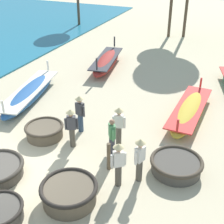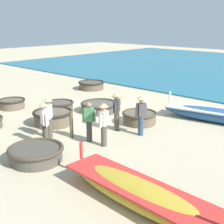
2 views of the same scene
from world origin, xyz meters
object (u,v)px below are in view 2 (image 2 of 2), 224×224
at_px(fisherman_with_hat, 45,121).
at_px(coracle_weathered, 12,103).
at_px(fisherman_standing_right, 49,115).
at_px(coracle_far_right, 139,117).
at_px(coracle_far_left, 53,117).
at_px(coracle_beside_post, 36,153).
at_px(fisherman_standing_left, 104,122).
at_px(coracle_upturned, 59,106).
at_px(coracle_tilted, 100,106).
at_px(long_boat_green_hull, 222,116).
at_px(fisherman_by_coracle, 89,121).
at_px(long_boat_white_hull, 140,194).
at_px(fisherman_hauling, 141,113).
at_px(fisherman_crouching, 117,109).
at_px(dog, 117,98).
at_px(coracle_center, 91,85).
at_px(mooring_post_inland, 71,125).

bearing_deg(fisherman_with_hat, coracle_weathered, -107.96).
bearing_deg(fisherman_standing_right, coracle_far_right, 158.93).
distance_m(coracle_far_left, fisherman_with_hat, 2.53).
distance_m(coracle_beside_post, fisherman_standing_left, 2.69).
xyz_separation_m(coracle_upturned, coracle_tilted, (-1.43, 1.52, -0.01)).
height_order(coracle_upturned, long_boat_green_hull, long_boat_green_hull).
height_order(coracle_far_left, fisherman_by_coracle, fisherman_by_coracle).
height_order(coracle_far_right, fisherman_with_hat, fisherman_with_hat).
distance_m(long_boat_white_hull, fisherman_standing_right, 5.78).
relative_size(coracle_tilted, coracle_weathered, 1.38).
bearing_deg(coracle_far_left, fisherman_with_hat, 46.83).
relative_size(coracle_beside_post, coracle_far_left, 1.03).
relative_size(coracle_beside_post, fisherman_hauling, 1.12).
xyz_separation_m(long_boat_green_hull, fisherman_crouching, (4.08, -2.83, 0.62)).
bearing_deg(coracle_upturned, dog, 156.74).
distance_m(coracle_far_left, fisherman_hauling, 4.15).
height_order(coracle_center, mooring_post_inland, mooring_post_inland).
bearing_deg(coracle_tilted, fisherman_crouching, 59.19).
bearing_deg(fisherman_with_hat, coracle_far_right, 167.36).
bearing_deg(fisherman_with_hat, coracle_center, -143.17).
bearing_deg(dog, coracle_far_left, 2.29).
bearing_deg(coracle_upturned, fisherman_with_hat, 45.73).
xyz_separation_m(coracle_weathered, long_boat_white_hull, (2.57, 10.72, 0.03)).
xyz_separation_m(coracle_far_left, dog, (-4.51, -0.18, 0.02)).
bearing_deg(fisherman_by_coracle, coracle_far_left, -96.14).
relative_size(coracle_upturned, fisherman_hauling, 0.89).
height_order(fisherman_crouching, dog, fisherman_crouching).
bearing_deg(coracle_far_right, fisherman_by_coracle, -1.31).
relative_size(long_boat_green_hull, fisherman_with_hat, 3.39).
bearing_deg(long_boat_white_hull, coracle_tilted, -128.04).
bearing_deg(coracle_tilted, coracle_beside_post, 25.44).
bearing_deg(fisherman_by_coracle, coracle_far_right, 178.69).
bearing_deg(fisherman_by_coracle, dog, -148.87).
bearing_deg(coracle_tilted, fisherman_by_coracle, 39.74).
distance_m(coracle_upturned, fisherman_by_coracle, 4.60).
distance_m(coracle_upturned, coracle_center, 5.69).
height_order(coracle_far_right, fisherman_standing_left, fisherman_standing_left).
distance_m(long_boat_green_hull, fisherman_by_coracle, 6.40).
xyz_separation_m(coracle_far_right, dog, (-1.74, -2.97, 0.07)).
bearing_deg(coracle_far_left, fisherman_by_coracle, 83.86).
bearing_deg(dog, fisherman_standing_left, 37.55).
xyz_separation_m(fisherman_standing_right, dog, (-5.64, -1.47, -0.59)).
bearing_deg(coracle_beside_post, fisherman_standing_left, 163.39).
distance_m(coracle_center, fisherman_hauling, 9.43).
distance_m(coracle_center, coracle_far_left, 7.74).
bearing_deg(coracle_far_left, coracle_beside_post, 44.96).
distance_m(coracle_far_right, coracle_weathered, 7.13).
bearing_deg(fisherman_crouching, mooring_post_inland, -21.40).
relative_size(fisherman_standing_left, fisherman_standing_right, 1.00).
xyz_separation_m(coracle_weathered, fisherman_by_coracle, (0.44, 6.56, 0.56)).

